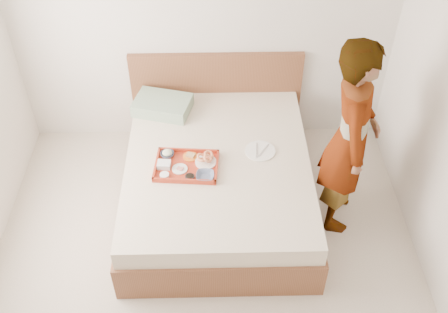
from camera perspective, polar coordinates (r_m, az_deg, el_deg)
ground at (r=4.22m, az=-1.94°, el=-15.00°), size 3.50×4.00×0.01m
wall_back at (r=4.81m, az=-2.25°, el=14.74°), size 3.50×0.01×2.60m
bed at (r=4.63m, az=-0.65°, el=-2.65°), size 1.65×2.00×0.53m
headboard at (r=5.22m, az=-0.81°, el=6.61°), size 1.65×0.06×0.95m
pillow at (r=4.94m, az=-6.66°, el=5.54°), size 0.58×0.46×0.12m
tray at (r=4.36m, az=-4.08°, el=-1.00°), size 0.55×0.42×0.05m
prawn_plate at (r=4.39m, az=-1.98°, el=-0.60°), size 0.19×0.19×0.01m
navy_bowl_big at (r=4.25m, az=-2.05°, el=-2.11°), size 0.16×0.16×0.04m
sauce_dish at (r=4.26m, az=-3.72°, el=-2.25°), size 0.08×0.08×0.03m
meat_plate at (r=4.34m, az=-4.82°, el=-1.36°), size 0.14×0.14×0.01m
bread_plate at (r=4.45m, az=-3.67°, el=0.01°), size 0.14×0.14×0.01m
salad_bowl at (r=4.46m, az=-6.15°, el=0.23°), size 0.12×0.12×0.04m
plastic_tub at (r=4.36m, az=-6.51°, el=-0.89°), size 0.12×0.10×0.05m
cheese_round at (r=4.29m, az=-6.47°, el=-2.05°), size 0.08×0.08×0.03m
dinner_plate at (r=4.52m, az=3.94°, el=0.61°), size 0.34×0.34×0.01m
person at (r=4.22m, az=13.50°, el=1.87°), size 0.53×0.70×1.75m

